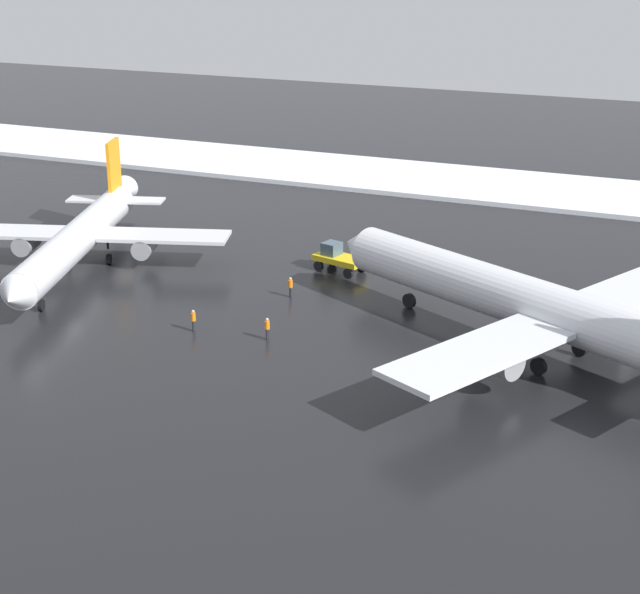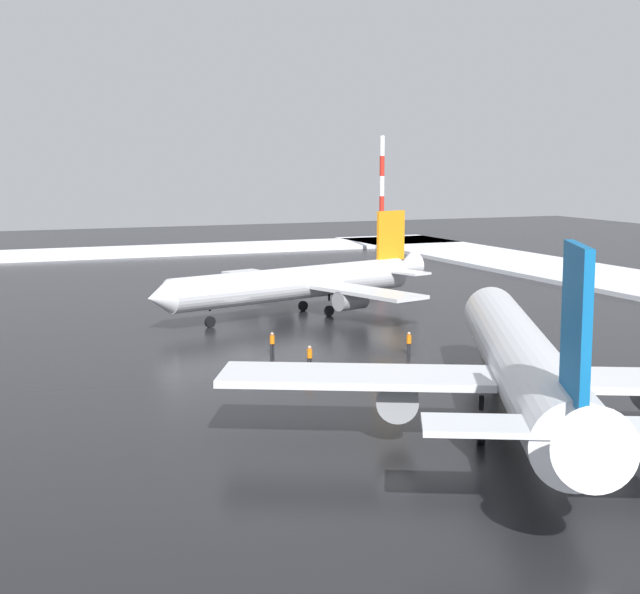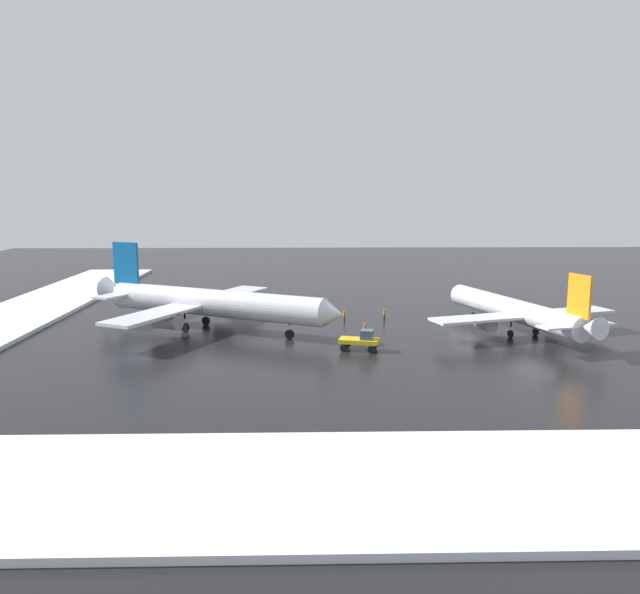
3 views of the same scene
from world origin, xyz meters
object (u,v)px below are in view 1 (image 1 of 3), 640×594
(airplane_parked_starboard, at_px, (536,305))
(ground_crew_beside_wing, at_px, (290,286))
(pushback_tug, at_px, (338,257))
(ground_crew_near_tug, at_px, (267,327))
(airplane_distant_tail, at_px, (79,237))
(ground_crew_by_nose_gear, at_px, (193,319))

(airplane_parked_starboard, height_order, ground_crew_beside_wing, airplane_parked_starboard)
(pushback_tug, bearing_deg, airplane_parked_starboard, 163.85)
(airplane_parked_starboard, height_order, ground_crew_near_tug, airplane_parked_starboard)
(ground_crew_near_tug, relative_size, ground_crew_beside_wing, 1.00)
(ground_crew_near_tug, bearing_deg, airplane_distant_tail, 156.30)
(pushback_tug, xyz_separation_m, ground_crew_near_tug, (-0.94, 16.31, -0.31))
(airplane_distant_tail, xyz_separation_m, ground_crew_by_nose_gear, (-16.08, 8.47, -2.08))
(airplane_parked_starboard, distance_m, pushback_tug, 22.71)
(airplane_parked_starboard, xyz_separation_m, pushback_tug, (19.41, -11.52, -2.46))
(ground_crew_near_tug, height_order, ground_crew_by_nose_gear, same)
(airplane_distant_tail, height_order, ground_crew_near_tug, airplane_distant_tail)
(airplane_distant_tail, distance_m, ground_crew_near_tug, 23.31)
(airplane_distant_tail, bearing_deg, ground_crew_by_nose_gear, 44.88)
(airplane_distant_tail, distance_m, pushback_tug, 22.66)
(airplane_parked_starboard, distance_m, ground_crew_near_tug, 19.29)
(ground_crew_near_tug, relative_size, ground_crew_by_nose_gear, 1.00)
(airplane_parked_starboard, bearing_deg, ground_crew_near_tug, 40.95)
(ground_crew_beside_wing, relative_size, ground_crew_by_nose_gear, 1.00)
(airplane_parked_starboard, relative_size, pushback_tug, 7.10)
(ground_crew_near_tug, bearing_deg, airplane_parked_starboard, 10.45)
(ground_crew_near_tug, xyz_separation_m, ground_crew_by_nose_gear, (5.78, 0.67, 0.00))
(ground_crew_beside_wing, xyz_separation_m, ground_crew_by_nose_gear, (3.70, 9.42, 0.00))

